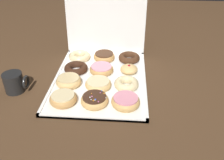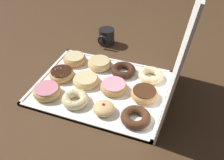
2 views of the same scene
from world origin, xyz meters
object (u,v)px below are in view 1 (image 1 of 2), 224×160
object	(u,v)px
pink_frosted_donut_2	(126,101)
donut_box	(100,80)
chocolate_cake_ring_donut_6	(76,68)
chocolate_cake_ring_donut_11	(129,58)
sprinkle_donut_1	(95,100)
glazed_ring_donut_0	(63,99)
pink_frosted_donut_7	(102,69)
glazed_ring_donut_3	(69,81)
jelly_filled_donut_8	(129,69)
coffee_mug	(14,82)
glazed_ring_donut_4	(99,84)
chocolate_frosted_donut_10	(103,56)
cruller_donut_9	(80,56)
cruller_donut_5	(126,84)

from	to	relation	value
pink_frosted_donut_2	donut_box	bearing A→B (deg)	123.09
chocolate_cake_ring_donut_6	chocolate_cake_ring_donut_11	bearing A→B (deg)	26.86
sprinkle_donut_1	glazed_ring_donut_0	bearing A→B (deg)	179.64
chocolate_cake_ring_donut_6	pink_frosted_donut_7	bearing A→B (deg)	-1.23
sprinkle_donut_1	glazed_ring_donut_3	xyz separation A→B (m)	(-0.14, 0.13, -0.00)
sprinkle_donut_1	pink_frosted_donut_2	world-z (taller)	sprinkle_donut_1
jelly_filled_donut_8	chocolate_cake_ring_donut_11	world-z (taller)	jelly_filled_donut_8
pink_frosted_donut_2	coffee_mug	xyz separation A→B (m)	(-0.49, 0.08, 0.01)
glazed_ring_donut_4	chocolate_frosted_donut_10	world-z (taller)	chocolate_frosted_donut_10
cruller_donut_9	sprinkle_donut_1	bearing A→B (deg)	-70.49
pink_frosted_donut_2	glazed_ring_donut_3	distance (m)	0.29
cruller_donut_5	pink_frosted_donut_2	bearing A→B (deg)	-90.14
glazed_ring_donut_4	coffee_mug	bearing A→B (deg)	-173.71
pink_frosted_donut_2	chocolate_cake_ring_donut_6	distance (m)	0.36
glazed_ring_donut_3	jelly_filled_donut_8	distance (m)	0.30
chocolate_frosted_donut_10	cruller_donut_5	bearing A→B (deg)	-63.18
glazed_ring_donut_4	cruller_donut_5	world-z (taller)	cruller_donut_5
pink_frosted_donut_7	glazed_ring_donut_4	bearing A→B (deg)	-89.07
cruller_donut_5	chocolate_cake_ring_donut_11	distance (m)	0.25
cruller_donut_5	coffee_mug	xyz separation A→B (m)	(-0.49, -0.05, 0.02)
glazed_ring_donut_3	glazed_ring_donut_4	bearing A→B (deg)	-4.43
cruller_donut_5	chocolate_frosted_donut_10	bearing A→B (deg)	116.82
donut_box	coffee_mug	world-z (taller)	coffee_mug
donut_box	jelly_filled_donut_8	bearing A→B (deg)	26.44
pink_frosted_donut_7	jelly_filled_donut_8	xyz separation A→B (m)	(0.13, 0.01, 0.00)
glazed_ring_donut_3	chocolate_cake_ring_donut_11	size ratio (longest dim) A/B	1.01
glazed_ring_donut_0	pink_frosted_donut_7	size ratio (longest dim) A/B	0.96
glazed_ring_donut_4	chocolate_frosted_donut_10	size ratio (longest dim) A/B	1.03
pink_frosted_donut_2	chocolate_cake_ring_donut_11	xyz separation A→B (m)	(0.01, 0.38, -0.00)
chocolate_frosted_donut_10	chocolate_cake_ring_donut_6	bearing A→B (deg)	-133.11
glazed_ring_donut_3	coffee_mug	distance (m)	0.23
chocolate_cake_ring_donut_11	donut_box	bearing A→B (deg)	-124.53
chocolate_cake_ring_donut_11	coffee_mug	size ratio (longest dim) A/B	1.08
chocolate_cake_ring_donut_11	glazed_ring_donut_4	bearing A→B (deg)	-116.32
cruller_donut_9	chocolate_cake_ring_donut_6	bearing A→B (deg)	-87.28
chocolate_cake_ring_donut_6	chocolate_frosted_donut_10	distance (m)	0.18
donut_box	jelly_filled_donut_8	distance (m)	0.15
donut_box	cruller_donut_9	size ratio (longest dim) A/B	4.84
sprinkle_donut_1	jelly_filled_donut_8	size ratio (longest dim) A/B	1.33
sprinkle_donut_1	pink_frosted_donut_7	size ratio (longest dim) A/B	0.96
chocolate_frosted_donut_10	coffee_mug	xyz separation A→B (m)	(-0.36, -0.30, 0.02)
donut_box	chocolate_cake_ring_donut_6	xyz separation A→B (m)	(-0.13, 0.06, 0.02)
chocolate_cake_ring_donut_6	coffee_mug	bearing A→B (deg)	-143.61
glazed_ring_donut_3	cruller_donut_9	distance (m)	0.25
donut_box	chocolate_cake_ring_donut_11	bearing A→B (deg)	55.47
glazed_ring_donut_3	cruller_donut_9	size ratio (longest dim) A/B	0.99
donut_box	sprinkle_donut_1	xyz separation A→B (m)	(0.00, -0.19, 0.03)
jelly_filled_donut_8	cruller_donut_9	distance (m)	0.29
pink_frosted_donut_2	pink_frosted_donut_7	bearing A→B (deg)	116.29
pink_frosted_donut_2	coffee_mug	size ratio (longest dim) A/B	1.10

